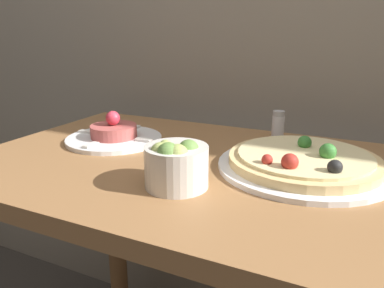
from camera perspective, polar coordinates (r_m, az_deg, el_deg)
dining_table at (r=0.81m, az=3.76°, el=-12.70°), size 1.04×0.61×0.77m
pizza_plate at (r=0.75m, az=16.68°, el=-2.63°), size 0.33×0.33×0.06m
tartare_plate at (r=0.93m, az=-11.80°, el=1.36°), size 0.23×0.23×0.07m
small_bowl at (r=0.64m, az=-2.47°, el=-3.05°), size 0.11×0.11×0.09m
salt_shaker at (r=0.94m, az=12.98°, el=2.75°), size 0.03×0.03×0.07m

